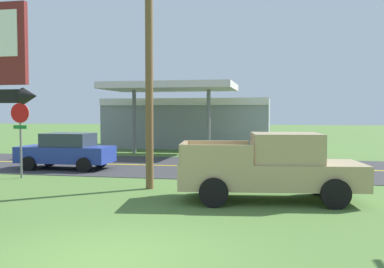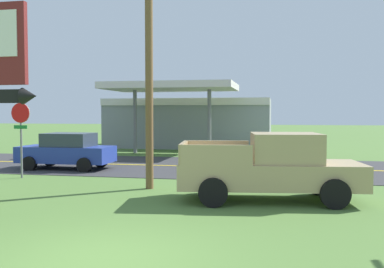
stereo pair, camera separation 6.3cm
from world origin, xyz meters
TOP-DOWN VIEW (x-y plane):
  - ground_plane at (0.00, 0.00)m, footprint 180.00×180.00m
  - road_asphalt at (0.00, 13.00)m, footprint 140.00×8.00m
  - road_centre_line at (0.00, 13.00)m, footprint 126.00×0.20m
  - stop_sign at (-6.84, 8.16)m, footprint 0.80×0.08m
  - utility_pole at (-1.23, 6.89)m, footprint 1.72×0.26m
  - gas_station at (-3.56, 24.80)m, footprint 12.00×11.50m
  - pickup_tan_parked_on_lawn at (2.82, 5.70)m, footprint 5.41×2.74m
  - car_blue_near_lane at (-6.40, 11.00)m, footprint 4.20×2.00m

SIDE VIEW (x-z plane):
  - ground_plane at x=0.00m, z-range 0.00..0.00m
  - road_asphalt at x=0.00m, z-range 0.00..0.02m
  - road_centre_line at x=0.00m, z-range 0.02..0.03m
  - car_blue_near_lane at x=-6.40m, z-range 0.01..1.65m
  - pickup_tan_parked_on_lawn at x=2.82m, z-range -0.02..1.94m
  - gas_station at x=-3.56m, z-range -0.26..4.14m
  - stop_sign at x=-6.84m, z-range 0.55..3.50m
  - utility_pole at x=-1.23m, z-range 0.28..9.34m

